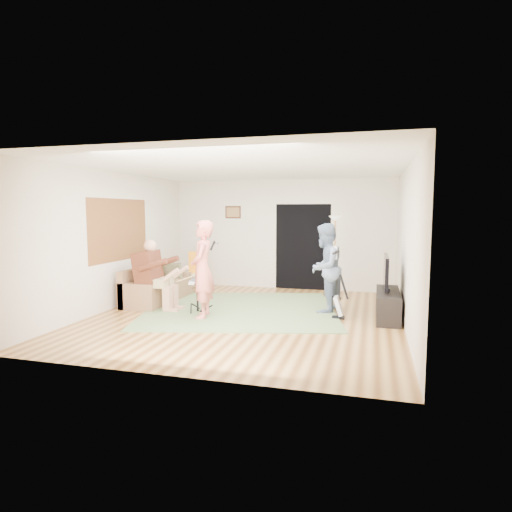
{
  "coord_description": "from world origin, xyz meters",
  "views": [
    {
      "loc": [
        2.21,
        -7.4,
        1.93
      ],
      "look_at": [
        0.1,
        0.3,
        1.09
      ],
      "focal_mm": 30.0,
      "sensor_mm": 36.0,
      "label": 1
    }
  ],
  "objects_px": {
    "dining_chair": "(197,278)",
    "television": "(386,272)",
    "guitar_spare": "(339,306)",
    "sofa": "(154,290)",
    "singer": "(202,269)",
    "drum_kit": "(198,297)",
    "torchiere_lamp": "(335,242)",
    "tv_cabinet": "(388,305)",
    "guitarist": "(325,268)"
  },
  "relations": [
    {
      "from": "sofa",
      "to": "tv_cabinet",
      "type": "height_order",
      "value": "sofa"
    },
    {
      "from": "singer",
      "to": "guitar_spare",
      "type": "height_order",
      "value": "singer"
    },
    {
      "from": "drum_kit",
      "to": "television",
      "type": "distance_m",
      "value": 3.52
    },
    {
      "from": "drum_kit",
      "to": "singer",
      "type": "relative_size",
      "value": 0.37
    },
    {
      "from": "guitarist",
      "to": "television",
      "type": "bearing_deg",
      "value": 96.38
    },
    {
      "from": "sofa",
      "to": "television",
      "type": "relative_size",
      "value": 1.66
    },
    {
      "from": "drum_kit",
      "to": "singer",
      "type": "height_order",
      "value": "singer"
    },
    {
      "from": "television",
      "to": "torchiere_lamp",
      "type": "bearing_deg",
      "value": 124.79
    },
    {
      "from": "torchiere_lamp",
      "to": "tv_cabinet",
      "type": "bearing_deg",
      "value": -53.94
    },
    {
      "from": "drum_kit",
      "to": "dining_chair",
      "type": "relative_size",
      "value": 0.68
    },
    {
      "from": "guitar_spare",
      "to": "dining_chair",
      "type": "height_order",
      "value": "dining_chair"
    },
    {
      "from": "sofa",
      "to": "singer",
      "type": "bearing_deg",
      "value": -33.56
    },
    {
      "from": "sofa",
      "to": "guitarist",
      "type": "relative_size",
      "value": 1.09
    },
    {
      "from": "drum_kit",
      "to": "dining_chair",
      "type": "distance_m",
      "value": 2.04
    },
    {
      "from": "tv_cabinet",
      "to": "dining_chair",
      "type": "bearing_deg",
      "value": 161.68
    },
    {
      "from": "tv_cabinet",
      "to": "sofa",
      "type": "bearing_deg",
      "value": 177.54
    },
    {
      "from": "sofa",
      "to": "torchiere_lamp",
      "type": "height_order",
      "value": "torchiere_lamp"
    },
    {
      "from": "drum_kit",
      "to": "torchiere_lamp",
      "type": "xyz_separation_m",
      "value": [
        2.41,
        1.95,
        0.96
      ]
    },
    {
      "from": "sofa",
      "to": "tv_cabinet",
      "type": "bearing_deg",
      "value": -2.46
    },
    {
      "from": "sofa",
      "to": "guitarist",
      "type": "distance_m",
      "value": 3.67
    },
    {
      "from": "drum_kit",
      "to": "torchiere_lamp",
      "type": "distance_m",
      "value": 3.24
    },
    {
      "from": "sofa",
      "to": "guitar_spare",
      "type": "bearing_deg",
      "value": -6.31
    },
    {
      "from": "guitar_spare",
      "to": "dining_chair",
      "type": "bearing_deg",
      "value": 154.39
    },
    {
      "from": "drum_kit",
      "to": "tv_cabinet",
      "type": "bearing_deg",
      "value": 7.24
    },
    {
      "from": "drum_kit",
      "to": "guitar_spare",
      "type": "relative_size",
      "value": 0.81
    },
    {
      "from": "sofa",
      "to": "guitar_spare",
      "type": "height_order",
      "value": "guitar_spare"
    },
    {
      "from": "torchiere_lamp",
      "to": "singer",
      "type": "bearing_deg",
      "value": -132.69
    },
    {
      "from": "guitar_spare",
      "to": "torchiere_lamp",
      "type": "distance_m",
      "value": 2.02
    },
    {
      "from": "tv_cabinet",
      "to": "drum_kit",
      "type": "bearing_deg",
      "value": -172.76
    },
    {
      "from": "guitar_spare",
      "to": "television",
      "type": "xyz_separation_m",
      "value": [
        0.8,
        0.23,
        0.62
      ]
    },
    {
      "from": "singer",
      "to": "dining_chair",
      "type": "height_order",
      "value": "singer"
    },
    {
      "from": "torchiere_lamp",
      "to": "guitarist",
      "type": "bearing_deg",
      "value": -93.08
    },
    {
      "from": "drum_kit",
      "to": "guitar_spare",
      "type": "distance_m",
      "value": 2.66
    },
    {
      "from": "dining_chair",
      "to": "television",
      "type": "distance_m",
      "value": 4.51
    },
    {
      "from": "sofa",
      "to": "dining_chair",
      "type": "height_order",
      "value": "dining_chair"
    },
    {
      "from": "sofa",
      "to": "guitarist",
      "type": "xyz_separation_m",
      "value": [
        3.62,
        0.02,
        0.6
      ]
    },
    {
      "from": "singer",
      "to": "guitarist",
      "type": "bearing_deg",
      "value": 103.04
    },
    {
      "from": "sofa",
      "to": "drum_kit",
      "type": "xyz_separation_m",
      "value": [
        1.28,
        -0.65,
        0.04
      ]
    },
    {
      "from": "guitar_spare",
      "to": "tv_cabinet",
      "type": "bearing_deg",
      "value": 15.14
    },
    {
      "from": "tv_cabinet",
      "to": "television",
      "type": "relative_size",
      "value": 1.25
    },
    {
      "from": "drum_kit",
      "to": "singer",
      "type": "bearing_deg",
      "value": -54.91
    },
    {
      "from": "dining_chair",
      "to": "drum_kit",
      "type": "bearing_deg",
      "value": -88.22
    },
    {
      "from": "dining_chair",
      "to": "tv_cabinet",
      "type": "relative_size",
      "value": 0.69
    },
    {
      "from": "television",
      "to": "singer",
      "type": "bearing_deg",
      "value": -165.55
    },
    {
      "from": "dining_chair",
      "to": "television",
      "type": "relative_size",
      "value": 0.86
    },
    {
      "from": "drum_kit",
      "to": "tv_cabinet",
      "type": "distance_m",
      "value": 3.53
    },
    {
      "from": "guitar_spare",
      "to": "sofa",
      "type": "bearing_deg",
      "value": 173.69
    },
    {
      "from": "drum_kit",
      "to": "television",
      "type": "bearing_deg",
      "value": 7.35
    },
    {
      "from": "sofa",
      "to": "torchiere_lamp",
      "type": "relative_size",
      "value": 1.01
    },
    {
      "from": "torchiere_lamp",
      "to": "television",
      "type": "relative_size",
      "value": 1.63
    }
  ]
}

